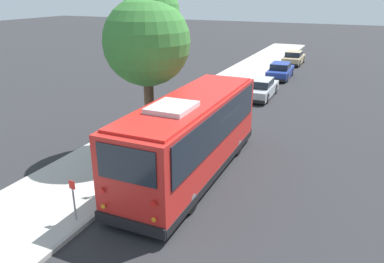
{
  "coord_description": "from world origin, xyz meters",
  "views": [
    {
      "loc": [
        -13.72,
        -5.61,
        7.04
      ],
      "look_at": [
        0.21,
        0.65,
        1.3
      ],
      "focal_mm": 35.0,
      "sensor_mm": 36.0,
      "label": 1
    }
  ],
  "objects_px": {
    "shuttle_bus": "(191,133)",
    "fire_hydrant": "(199,114)",
    "parked_sedan_silver": "(261,89)",
    "sign_post_near": "(74,200)",
    "parked_sedan_blue": "(280,71)",
    "sign_post_far": "(111,170)",
    "parked_sedan_tan": "(294,58)",
    "street_tree": "(148,36)"
  },
  "relations": [
    {
      "from": "shuttle_bus",
      "to": "fire_hydrant",
      "type": "bearing_deg",
      "value": 19.95
    },
    {
      "from": "parked_sedan_silver",
      "to": "sign_post_near",
      "type": "xyz_separation_m",
      "value": [
        -17.56,
        1.53,
        0.25
      ]
    },
    {
      "from": "parked_sedan_blue",
      "to": "sign_post_far",
      "type": "distance_m",
      "value": 22.44
    },
    {
      "from": "sign_post_near",
      "to": "fire_hydrant",
      "type": "bearing_deg",
      "value": 1.41
    },
    {
      "from": "parked_sedan_blue",
      "to": "fire_hydrant",
      "type": "height_order",
      "value": "parked_sedan_blue"
    },
    {
      "from": "parked_sedan_blue",
      "to": "sign_post_near",
      "type": "relative_size",
      "value": 3.16
    },
    {
      "from": "shuttle_bus",
      "to": "parked_sedan_tan",
      "type": "relative_size",
      "value": 2.27
    },
    {
      "from": "street_tree",
      "to": "sign_post_far",
      "type": "bearing_deg",
      "value": -169.57
    },
    {
      "from": "parked_sedan_silver",
      "to": "sign_post_near",
      "type": "bearing_deg",
      "value": 174.17
    },
    {
      "from": "street_tree",
      "to": "parked_sedan_tan",
      "type": "bearing_deg",
      "value": -4.82
    },
    {
      "from": "parked_sedan_silver",
      "to": "parked_sedan_blue",
      "type": "distance_m",
      "value": 6.82
    },
    {
      "from": "sign_post_near",
      "to": "parked_sedan_tan",
      "type": "bearing_deg",
      "value": -2.45
    },
    {
      "from": "sign_post_far",
      "to": "fire_hydrant",
      "type": "height_order",
      "value": "sign_post_far"
    },
    {
      "from": "shuttle_bus",
      "to": "sign_post_near",
      "type": "height_order",
      "value": "shuttle_bus"
    },
    {
      "from": "parked_sedan_tan",
      "to": "street_tree",
      "type": "xyz_separation_m",
      "value": [
        -25.23,
        2.13,
        4.63
      ]
    },
    {
      "from": "parked_sedan_silver",
      "to": "sign_post_near",
      "type": "distance_m",
      "value": 17.63
    },
    {
      "from": "sign_post_near",
      "to": "shuttle_bus",
      "type": "bearing_deg",
      "value": -22.64
    },
    {
      "from": "street_tree",
      "to": "sign_post_near",
      "type": "relative_size",
      "value": 5.24
    },
    {
      "from": "parked_sedan_silver",
      "to": "sign_post_far",
      "type": "xyz_separation_m",
      "value": [
        -15.56,
        1.53,
        0.38
      ]
    },
    {
      "from": "parked_sedan_tan",
      "to": "sign_post_near",
      "type": "relative_size",
      "value": 2.96
    },
    {
      "from": "parked_sedan_tan",
      "to": "fire_hydrant",
      "type": "xyz_separation_m",
      "value": [
        -20.8,
        1.61,
        -0.07
      ]
    },
    {
      "from": "parked_sedan_blue",
      "to": "sign_post_near",
      "type": "distance_m",
      "value": 24.43
    },
    {
      "from": "parked_sedan_tan",
      "to": "sign_post_far",
      "type": "bearing_deg",
      "value": 177.8
    },
    {
      "from": "parked_sedan_silver",
      "to": "parked_sedan_blue",
      "type": "relative_size",
      "value": 1.03
    },
    {
      "from": "parked_sedan_tan",
      "to": "sign_post_far",
      "type": "height_order",
      "value": "sign_post_far"
    },
    {
      "from": "sign_post_near",
      "to": "sign_post_far",
      "type": "xyz_separation_m",
      "value": [
        2.0,
        0.0,
        0.13
      ]
    },
    {
      "from": "parked_sedan_blue",
      "to": "shuttle_bus",
      "type": "bearing_deg",
      "value": 179.93
    },
    {
      "from": "street_tree",
      "to": "sign_post_near",
      "type": "distance_m",
      "value": 7.65
    },
    {
      "from": "parked_sedan_blue",
      "to": "street_tree",
      "type": "height_order",
      "value": "street_tree"
    },
    {
      "from": "parked_sedan_tan",
      "to": "fire_hydrant",
      "type": "distance_m",
      "value": 20.86
    },
    {
      "from": "shuttle_bus",
      "to": "parked_sedan_tan",
      "type": "height_order",
      "value": "shuttle_bus"
    },
    {
      "from": "shuttle_bus",
      "to": "parked_sedan_blue",
      "type": "relative_size",
      "value": 2.12
    },
    {
      "from": "street_tree",
      "to": "sign_post_near",
      "type": "xyz_separation_m",
      "value": [
        -6.23,
        -0.78,
        -4.37
      ]
    },
    {
      "from": "parked_sedan_blue",
      "to": "fire_hydrant",
      "type": "bearing_deg",
      "value": 171.33
    },
    {
      "from": "street_tree",
      "to": "sign_post_near",
      "type": "height_order",
      "value": "street_tree"
    },
    {
      "from": "parked_sedan_silver",
      "to": "fire_hydrant",
      "type": "height_order",
      "value": "parked_sedan_silver"
    },
    {
      "from": "parked_sedan_silver",
      "to": "sign_post_far",
      "type": "height_order",
      "value": "sign_post_far"
    },
    {
      "from": "sign_post_far",
      "to": "parked_sedan_blue",
      "type": "bearing_deg",
      "value": -3.74
    },
    {
      "from": "parked_sedan_blue",
      "to": "street_tree",
      "type": "bearing_deg",
      "value": 171.46
    },
    {
      "from": "shuttle_bus",
      "to": "parked_sedan_silver",
      "type": "bearing_deg",
      "value": 1.49
    },
    {
      "from": "parked_sedan_silver",
      "to": "sign_post_far",
      "type": "bearing_deg",
      "value": 173.53
    },
    {
      "from": "parked_sedan_tan",
      "to": "shuttle_bus",
      "type": "bearing_deg",
      "value": -178.29
    }
  ]
}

